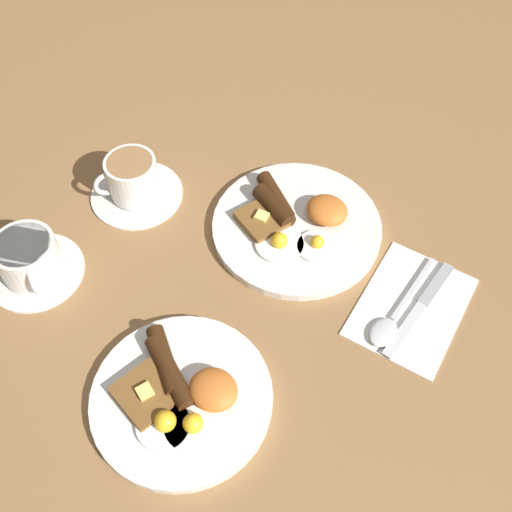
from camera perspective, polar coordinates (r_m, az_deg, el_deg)
The scene contains 8 objects.
ground_plane at distance 1.00m, azimuth 3.87°, elevation 2.52°, with size 3.00×3.00×0.00m, color olive.
breakfast_plate_near at distance 0.99m, azimuth 3.80°, elevation 3.07°, with size 0.28×0.28×0.05m.
breakfast_plate_far at distance 0.84m, azimuth -7.17°, elevation -13.07°, with size 0.25×0.25×0.05m.
teacup_near at distance 1.04m, azimuth -11.60°, elevation 6.95°, with size 0.16×0.16×0.08m.
teacup_far at distance 0.98m, azimuth -20.72°, elevation -0.40°, with size 0.15×0.15×0.07m.
napkin at distance 0.94m, azimuth 14.58°, elevation -4.65°, with size 0.15×0.20×0.01m, color white.
knife at distance 0.94m, azimuth 15.62°, elevation -4.36°, with size 0.03×0.20×0.01m.
spoon at distance 0.91m, azimuth 12.60°, elevation -6.29°, with size 0.04×0.19×0.01m.
Camera 1 is at (-0.29, 0.55, 0.78)m, focal length 42.00 mm.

